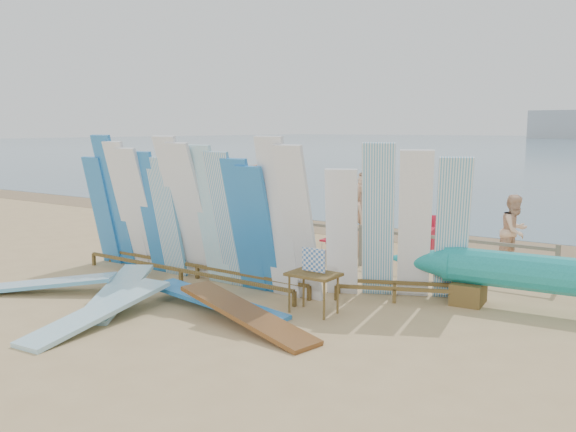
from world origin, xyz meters
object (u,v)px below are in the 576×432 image
Objects in this scene: beach_chair_left at (340,244)px; stroller at (424,245)px; beachgoer_6 at (350,219)px; side_surfboard_rack at (397,230)px; vendor_table at (313,292)px; beachgoer_3 at (255,203)px; flat_board_c at (246,327)px; beachgoer_0 at (189,207)px; main_surfboard_rack at (188,216)px; beach_chair_right at (333,242)px; flat_board_e at (40,293)px; beachgoer_5 at (366,206)px; flat_board_a at (118,301)px; flat_board_b at (99,324)px; beachgoer_1 at (213,201)px; beachgoer_2 at (251,211)px; beachgoer_11 at (256,194)px; beachgoer_4 at (288,210)px; beachgoer_extra_1 at (188,198)px; beachgoer_8 at (514,231)px; flat_board_d at (217,309)px.

stroller is at bearing -6.55° from beach_chair_left.
stroller is 1.83m from beachgoer_6.
side_surfboard_rack is 2.57× the size of vendor_table.
vendor_table is at bearing -45.81° from beachgoer_3.
beachgoer_0 is at bearing 61.49° from flat_board_c.
main_surfboard_rack is 4.36m from beach_chair_right.
main_surfboard_rack is 3.04m from flat_board_e.
beachgoer_5 reaches higher than stroller.
side_surfboard_rack reaches higher than beachgoer_0.
stroller is at bearing 28.88° from flat_board_a.
beachgoer_1 is at bearing 114.24° from flat_board_b.
beachgoer_2 is 3.01m from beachgoer_6.
vendor_table is 9.64m from beachgoer_11.
beachgoer_4 is (-2.04, -0.67, -0.18)m from beachgoer_5.
flat_board_e is 1.64× the size of beachgoer_3.
beachgoer_0 is 1.06× the size of beachgoer_4.
beach_chair_left is (0.48, 6.68, 0.24)m from flat_board_b.
main_surfboard_rack reaches higher than beachgoer_3.
beachgoer_4 is (-2.30, 1.19, 0.53)m from beach_chair_left.
beachgoer_4 is at bearing 140.71° from flat_board_e.
beach_chair_left is 0.37m from beach_chair_right.
beachgoer_extra_1 is at bearing 20.52° from beachgoer_0.
beachgoer_6 is 1.99m from beachgoer_5.
beachgoer_5 is at bearing 87.49° from beach_chair_right.
flat_board_e is 7.70m from beachgoer_3.
vendor_table is (-0.78, -1.48, -0.89)m from side_surfboard_rack.
beachgoer_8 is (2.26, 6.53, 0.79)m from flat_board_c.
side_surfboard_rack is at bearing 85.19° from flat_board_e.
main_surfboard_rack reaches higher than beachgoer_8.
flat_board_c reaches higher than flat_board_b.
beach_chair_right is (2.54, 6.33, 0.22)m from flat_board_e.
beachgoer_6 is at bearing 31.75° from beachgoer_11.
flat_board_b is 2.43m from flat_board_e.
beachgoer_11 is at bearing 118.45° from main_surfboard_rack.
beachgoer_0 is at bearing -31.08° from beachgoer_11.
beachgoer_1 is at bearing 127.58° from main_surfboard_rack.
beachgoer_5 is (4.31, -0.85, 0.01)m from beachgoer_11.
vendor_table reaches higher than beach_chair_left.
flat_board_b is at bearing -69.89° from beachgoer_5.
beachgoer_11 is (-4.27, 2.50, 0.71)m from beach_chair_right.
beachgoer_6 is (4.87, -2.75, -0.06)m from beachgoer_11.
flat_board_b is at bearing -74.39° from main_surfboard_rack.
beachgoer_11 is at bearing 80.30° from flat_board_a.
flat_board_c is at bearing -29.61° from main_surfboard_rack.
beach_chair_right is at bearing 121.75° from beachgoer_8.
flat_board_c is 5.69m from beachgoer_6.
beachgoer_5 is (4.13, 1.40, 0.01)m from beachgoer_1.
beach_chair_left is (-1.50, 5.54, 0.24)m from flat_board_c.
beachgoer_extra_1 reaches higher than stroller.
beach_chair_left is (-0.50, 5.05, 0.24)m from flat_board_d.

